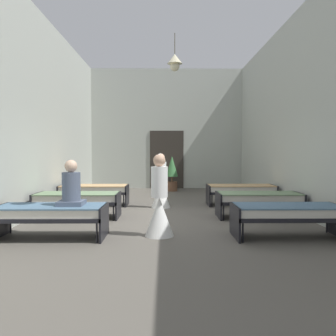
% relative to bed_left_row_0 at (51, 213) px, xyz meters
% --- Properties ---
extents(ground_plane, '(6.87, 13.85, 0.10)m').
position_rel_bed_left_row_0_xyz_m(ground_plane, '(2.08, 1.90, -0.49)').
color(ground_plane, '#59544C').
extents(room_shell, '(6.67, 13.45, 4.97)m').
position_rel_bed_left_row_0_xyz_m(room_shell, '(2.08, 3.28, 2.05)').
color(room_shell, '#B2B7AD').
rests_on(room_shell, ground).
extents(bed_left_row_0, '(1.90, 0.84, 0.57)m').
position_rel_bed_left_row_0_xyz_m(bed_left_row_0, '(0.00, 0.00, 0.00)').
color(bed_left_row_0, black).
rests_on(bed_left_row_0, ground).
extents(bed_right_row_0, '(1.90, 0.84, 0.57)m').
position_rel_bed_left_row_0_xyz_m(bed_right_row_0, '(4.17, 0.00, 0.00)').
color(bed_right_row_0, black).
rests_on(bed_right_row_0, ground).
extents(bed_left_row_1, '(1.90, 0.84, 0.57)m').
position_rel_bed_left_row_0_xyz_m(bed_left_row_1, '(0.00, 1.90, 0.00)').
color(bed_left_row_1, black).
rests_on(bed_left_row_1, ground).
extents(bed_right_row_1, '(1.90, 0.84, 0.57)m').
position_rel_bed_left_row_0_xyz_m(bed_right_row_1, '(4.17, 1.90, 0.00)').
color(bed_right_row_1, black).
rests_on(bed_right_row_1, ground).
extents(bed_left_row_2, '(1.90, 0.84, 0.57)m').
position_rel_bed_left_row_0_xyz_m(bed_left_row_2, '(0.00, 3.80, 0.00)').
color(bed_left_row_2, black).
rests_on(bed_left_row_2, ground).
extents(bed_right_row_2, '(1.90, 0.84, 0.57)m').
position_rel_bed_left_row_0_xyz_m(bed_right_row_2, '(4.17, 3.80, 0.00)').
color(bed_right_row_2, black).
rests_on(bed_right_row_2, ground).
extents(nurse_near_aisle, '(0.52, 0.52, 1.49)m').
position_rel_bed_left_row_0_xyz_m(nurse_near_aisle, '(1.90, 0.13, 0.09)').
color(nurse_near_aisle, white).
rests_on(nurse_near_aisle, ground).
extents(nurse_mid_aisle, '(0.52, 0.52, 1.49)m').
position_rel_bed_left_row_0_xyz_m(nurse_mid_aisle, '(1.89, 3.35, 0.09)').
color(nurse_mid_aisle, white).
rests_on(nurse_mid_aisle, ground).
extents(patient_seated_primary, '(0.44, 0.44, 0.80)m').
position_rel_bed_left_row_0_xyz_m(patient_seated_primary, '(0.35, 0.04, 0.43)').
color(patient_seated_primary, '#515B70').
rests_on(patient_seated_primary, bed_left_row_0).
extents(potted_plant, '(0.46, 0.46, 1.37)m').
position_rel_bed_left_row_0_xyz_m(potted_plant, '(2.28, 7.42, 0.32)').
color(potted_plant, brown).
rests_on(potted_plant, ground).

